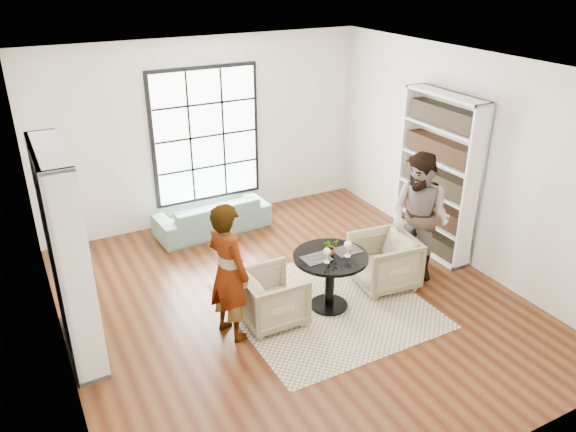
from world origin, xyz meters
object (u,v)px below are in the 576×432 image
sofa (212,215)px  person_left (228,272)px  armchair_right (384,261)px  pedestal_table (330,270)px  armchair_left (272,297)px  wine_glass_left (327,252)px  wine_glass_right (348,245)px  flower_centerpiece (331,246)px  person_right (420,217)px

sofa → person_left: 2.88m
person_left → armchair_right: bearing=-105.8°
pedestal_table → armchair_left: (-0.78, 0.07, -0.21)m
wine_glass_left → wine_glass_right: size_ratio=0.91×
armchair_left → flower_centerpiece: size_ratio=3.48×
person_left → wine_glass_right: person_left is taller
person_right → flower_centerpiece: person_right is taller
armchair_left → wine_glass_left: bearing=-105.5°
armchair_left → person_right: bearing=-88.1°
sofa → armchair_right: 3.03m
sofa → wine_glass_left: (0.40, -2.89, 0.62)m
flower_centerpiece → person_right: bearing=3.0°
sofa → wine_glass_right: (0.70, -2.88, 0.63)m
armchair_right → person_right: 0.77m
wine_glass_left → pedestal_table: bearing=42.2°
person_right → wine_glass_right: 1.32m
person_left → person_right: person_right is taller
sofa → wine_glass_left: bearing=93.8°
pedestal_table → sofa: pedestal_table is taller
sofa → armchair_right: armchair_right is taller
pedestal_table → person_right: bearing=4.5°
pedestal_table → person_left: person_left is taller
sofa → person_left: size_ratio=1.09×
pedestal_table → sofa: bearing=100.8°
armchair_right → wine_glass_left: size_ratio=4.09×
armchair_right → wine_glass_right: wine_glass_right is taller
pedestal_table → armchair_right: bearing=7.2°
pedestal_table → flower_centerpiece: (0.02, 0.04, 0.31)m
sofa → armchair_right: bearing=114.7°
flower_centerpiece → armchair_right: bearing=4.8°
armchair_left → wine_glass_right: (0.95, -0.18, 0.57)m
flower_centerpiece → wine_glass_left: bearing=-133.1°
armchair_left → person_left: size_ratio=0.44×
person_left → person_right: 2.80m
pedestal_table → sofa: (-0.53, 2.77, -0.27)m
sofa → wine_glass_right: 3.03m
pedestal_table → flower_centerpiece: 0.31m
pedestal_table → wine_glass_left: (-0.13, -0.12, 0.34)m
person_right → wine_glass_left: (-1.61, -0.24, -0.01)m
wine_glass_right → armchair_left: bearing=169.4°
sofa → wine_glass_left: size_ratio=9.46×
flower_centerpiece → wine_glass_right: bearing=-44.4°
wine_glass_left → flower_centerpiece: size_ratio=0.92×
wine_glass_right → sofa: bearing=103.7°
armchair_left → armchair_right: armchair_right is taller
armchair_left → wine_glass_left: 0.87m
sofa → person_right: size_ratio=1.03×
sofa → flower_centerpiece: flower_centerpiece is taller
armchair_right → wine_glass_right: bearing=-66.8°
wine_glass_left → flower_centerpiece: flower_centerpiece is taller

